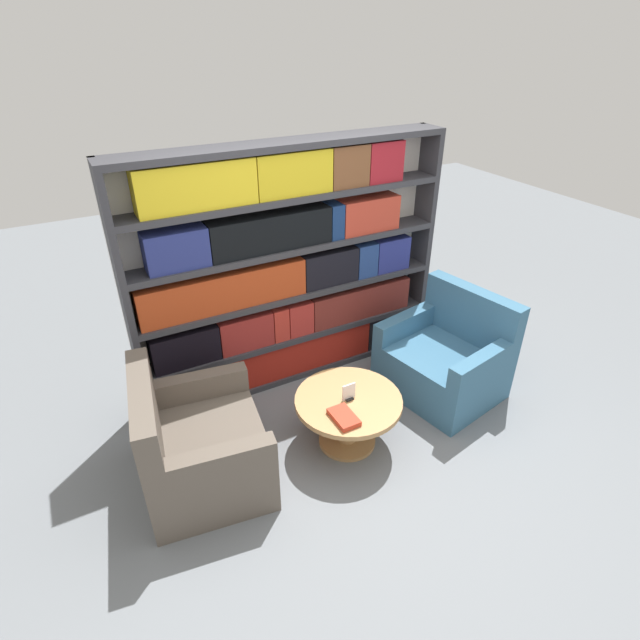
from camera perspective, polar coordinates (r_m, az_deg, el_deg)
ground_plane at (r=3.87m, az=6.34°, el=-16.22°), size 14.00×14.00×0.00m
bookshelf at (r=4.23m, az=-3.36°, el=5.55°), size 2.74×0.30×2.08m
armchair_left at (r=3.65m, az=-13.72°, el=-13.95°), size 0.93×1.03×0.90m
armchair_right at (r=4.49m, az=14.13°, el=-4.44°), size 0.96×1.06×0.90m
coffee_table at (r=3.82m, az=3.22°, el=-10.38°), size 0.80×0.80×0.43m
table_sign at (r=3.71m, az=3.30°, el=-8.32°), size 0.11×0.06×0.13m
stray_book at (r=3.56m, az=2.74°, el=-11.04°), size 0.15×0.24×0.04m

